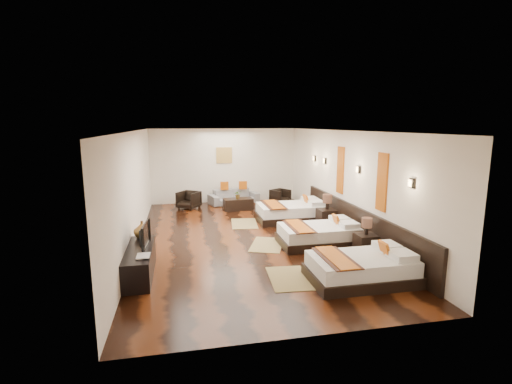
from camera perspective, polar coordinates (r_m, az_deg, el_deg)
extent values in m
cube|color=black|center=(9.91, -1.50, -7.03)|extent=(5.50, 9.50, 0.01)
cube|color=white|center=(9.46, -1.58, 9.37)|extent=(5.50, 9.50, 0.01)
cube|color=silver|center=(14.24, -4.89, 4.05)|extent=(5.50, 0.01, 2.80)
cube|color=silver|center=(9.51, -18.09, 0.38)|extent=(0.01, 9.50, 2.80)
cube|color=silver|center=(10.41, 13.53, 1.45)|extent=(0.01, 9.50, 2.80)
cube|color=black|center=(9.89, 15.04, -4.73)|extent=(0.08, 6.60, 0.90)
cube|color=black|center=(7.57, 15.74, -12.25)|extent=(1.98, 1.23, 0.21)
cube|color=white|center=(7.48, 15.84, -10.52)|extent=(1.89, 1.13, 0.28)
cube|color=#B9540D|center=(7.62, 19.12, -8.29)|extent=(0.15, 0.30, 0.30)
cube|color=#38190F|center=(7.22, 12.18, -9.87)|extent=(0.52, 1.25, 0.02)
cube|color=#B9540D|center=(7.21, 12.18, -9.76)|extent=(0.36, 1.25, 0.02)
cube|color=black|center=(9.49, 9.53, -7.34)|extent=(1.95, 1.21, 0.20)
cube|color=white|center=(9.42, 9.58, -5.94)|extent=(1.86, 1.11, 0.28)
cube|color=#B9540D|center=(9.53, 12.23, -4.28)|extent=(0.14, 0.30, 0.30)
cube|color=#38190F|center=(9.21, 6.63, -5.28)|extent=(0.51, 1.22, 0.02)
cube|color=#B9540D|center=(9.21, 6.63, -5.19)|extent=(0.35, 1.22, 0.02)
cube|color=black|center=(11.65, 5.33, -3.85)|extent=(2.08, 1.29, 0.22)
cube|color=white|center=(11.59, 5.35, -2.61)|extent=(1.99, 1.19, 0.30)
cube|color=#B9540D|center=(11.69, 7.70, -1.21)|extent=(0.15, 0.32, 0.32)
cube|color=#38190F|center=(11.41, 2.74, -1.97)|extent=(0.55, 1.31, 0.02)
cube|color=#B9540D|center=(11.41, 2.74, -1.89)|extent=(0.38, 1.31, 0.02)
cube|color=black|center=(8.93, 16.48, -7.79)|extent=(0.45, 0.45, 0.50)
cylinder|color=black|center=(8.83, 16.59, -5.64)|extent=(0.08, 0.08, 0.20)
cylinder|color=#3F2619|center=(8.78, 16.65, -4.52)|extent=(0.24, 0.24, 0.22)
cube|color=black|center=(10.94, 10.80, -4.03)|extent=(0.50, 0.50, 0.56)
cylinder|color=black|center=(10.85, 10.87, -2.04)|extent=(0.09, 0.09, 0.22)
cylinder|color=#3F2619|center=(10.81, 10.90, -1.00)|extent=(0.27, 0.27, 0.24)
cube|color=olive|center=(7.47, 5.06, -13.03)|extent=(0.84, 1.25, 0.01)
cube|color=olive|center=(9.35, 1.72, -8.09)|extent=(1.14, 1.39, 0.01)
cube|color=olive|center=(11.25, -1.82, -4.87)|extent=(0.88, 1.27, 0.01)
cube|color=black|center=(7.83, -17.39, -10.23)|extent=(0.50, 1.80, 0.55)
imported|color=black|center=(7.78, -17.15, -6.32)|extent=(0.18, 0.85, 0.49)
imported|color=black|center=(7.28, -17.89, -9.41)|extent=(0.25, 0.33, 0.03)
imported|color=brown|center=(8.39, -17.08, -5.52)|extent=(0.38, 0.38, 0.37)
imported|color=slate|center=(14.03, -3.42, -0.69)|extent=(1.98, 1.19, 0.54)
imported|color=black|center=(13.38, -10.28, -1.21)|extent=(0.94, 0.95, 0.62)
imported|color=black|center=(13.98, 3.75, -0.70)|extent=(0.83, 0.84, 0.56)
cube|color=black|center=(13.03, -2.76, -1.87)|extent=(1.04, 0.58, 0.40)
imported|color=#225D1F|center=(12.98, -2.79, -0.37)|extent=(0.27, 0.23, 0.29)
cube|color=#D86014|center=(8.70, 18.77, 1.45)|extent=(0.04, 0.40, 1.30)
cube|color=#D86014|center=(10.64, 12.82, 3.29)|extent=(0.04, 0.40, 1.30)
cube|color=black|center=(7.75, 22.78, 1.27)|extent=(0.06, 0.12, 0.18)
cube|color=#FFD18C|center=(7.73, 22.60, 1.27)|extent=(0.02, 0.10, 0.14)
cube|color=black|center=(9.63, 15.44, 3.35)|extent=(0.06, 0.12, 0.18)
cube|color=#FFD18C|center=(9.61, 15.28, 3.35)|extent=(0.02, 0.10, 0.14)
cube|color=black|center=(11.62, 10.53, 4.70)|extent=(0.06, 0.12, 0.18)
cube|color=#FFD18C|center=(11.60, 10.39, 4.70)|extent=(0.02, 0.10, 0.14)
cube|color=black|center=(12.45, 8.98, 5.13)|extent=(0.06, 0.12, 0.18)
cube|color=#FFD18C|center=(12.44, 8.85, 5.13)|extent=(0.02, 0.10, 0.14)
cube|color=#AD873F|center=(14.18, -4.91, 5.65)|extent=(0.60, 0.04, 0.60)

